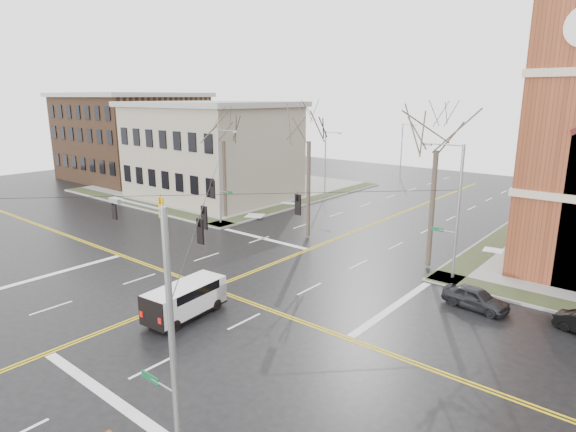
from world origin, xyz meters
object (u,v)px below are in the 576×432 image
Objects in this scene: parked_car_a at (476,298)px; signal_pole_ne at (456,208)px; tree_ne at (437,143)px; tree_nw_near at (309,135)px; tree_nw_far at (223,136)px; signal_pole_se at (168,342)px; cargo_van at (188,297)px; streetlight_north_a at (326,162)px; signal_pole_nw at (220,174)px; streetlight_north_b at (402,148)px.

signal_pole_ne is at bearing 46.18° from parked_car_a.
tree_ne reaches higher than signal_pole_ne.
tree_nw_near reaches higher than signal_pole_ne.
parked_car_a is at bearing -18.27° from tree_nw_near.
tree_ne is (22.19, -0.83, 0.74)m from tree_nw_far.
tree_ne reaches higher than signal_pole_se.
cargo_van is 16.69m from parked_car_a.
streetlight_north_a is 1.57× the size of cargo_van.
signal_pole_ne and signal_pole_nw have the same top height.
parked_car_a is at bearing -51.14° from signal_pole_ne.
tree_nw_near reaches higher than tree_nw_far.
signal_pole_se is 12.92m from cargo_van.
signal_pole_nw is 2.36× the size of parked_car_a.
cargo_van is at bearing -76.20° from streetlight_north_b.
tree_nw_far is at bearing 126.12° from cargo_van.
parked_car_a is (12.27, 11.30, -0.46)m from cargo_van.
signal_pole_ne is at bearing -58.95° from streetlight_north_b.
signal_pole_ne is 2.36× the size of parked_car_a.
parked_car_a is 28.88m from tree_nw_far.
signal_pole_se is at bearing 178.70° from parked_car_a.
streetlight_north_a is 0.65× the size of tree_nw_near.
parked_car_a is at bearing -44.03° from tree_ne.
signal_pole_nw is 1.77× the size of cargo_van.
streetlight_north_a is at bearing 87.68° from signal_pole_nw.
signal_pole_nw is 20.96m from tree_ne.
signal_pole_nw is at bearing -176.51° from tree_ne.
signal_pole_se is at bearing -90.00° from signal_pole_ne.
tree_nw_far is at bearing 134.12° from signal_pole_se.
signal_pole_se is 45.20m from streetlight_north_a.
cargo_van is at bearing -122.02° from signal_pole_ne.
tree_nw_far is (-24.32, 25.08, 3.34)m from signal_pole_se.
signal_pole_ne is 0.72× the size of tree_ne.
signal_pole_nw is 26.19m from parked_car_a.
signal_pole_ne is 14.21m from tree_nw_near.
signal_pole_nw is at bearing 89.22° from parked_car_a.
tree_nw_far reaches higher than streetlight_north_a.
signal_pole_ne is 0.79× the size of tree_nw_far.
signal_pole_nw is at bearing -91.05° from streetlight_north_b.
parked_car_a is (25.58, -3.64, -4.30)m from signal_pole_nw.
signal_pole_nw reaches higher than streetlight_north_a.
streetlight_north_a is 32.26m from parked_car_a.
streetlight_north_b is 1.57× the size of cargo_van.
tree_nw_near is (-16.44, 5.43, 8.32)m from parked_car_a.
tree_ne is (19.85, -35.25, 4.56)m from streetlight_north_b.
signal_pole_nw is 0.72× the size of tree_ne.
tree_ne is (7.22, 16.19, 7.92)m from cargo_van.
signal_pole_ne is at bearing -7.54° from tree_nw_near.
parked_car_a is at bearing -8.10° from signal_pole_nw.
cargo_van is 19.41m from tree_ne.
streetlight_north_b is 2.10× the size of parked_car_a.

